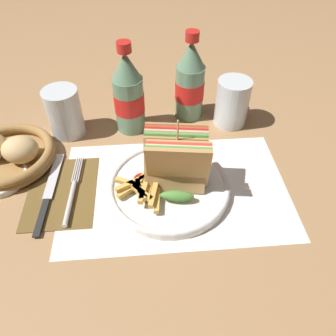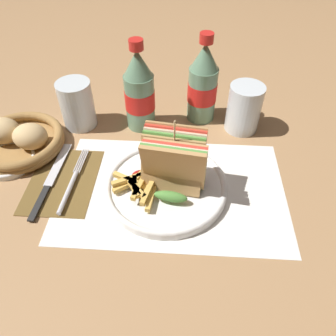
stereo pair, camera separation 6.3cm
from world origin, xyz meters
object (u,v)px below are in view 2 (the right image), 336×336
coke_bottle_far (204,85)px  glass_far (79,107)px  fork (72,185)px  side_saucer (10,160)px  plate_main (167,186)px  coke_bottle_near (141,92)px  bread_basket (20,140)px  knife (52,180)px  club_sandwich (175,163)px  glass_near (245,111)px

coke_bottle_far → glass_far: bearing=-170.9°
fork → side_saucer: same height
plate_main → coke_bottle_near: coke_bottle_near is taller
bread_basket → side_saucer: 0.05m
side_saucer → knife: bearing=-24.6°
club_sandwich → coke_bottle_near: coke_bottle_near is taller
coke_bottle_far → fork: bearing=-135.4°
coke_bottle_near → coke_bottle_far: 0.15m
coke_bottle_far → plate_main: bearing=-105.7°
bread_basket → coke_bottle_near: bearing=21.4°
club_sandwich → coke_bottle_near: size_ratio=0.72×
bread_basket → side_saucer: bearing=-98.6°
knife → coke_bottle_near: size_ratio=1.01×
glass_near → glass_far: (-0.38, -0.01, 0.00)m
glass_near → side_saucer: 0.53m
fork → coke_bottle_far: size_ratio=0.84×
plate_main → side_saucer: (-0.34, 0.06, -0.00)m
knife → coke_bottle_far: size_ratio=1.01×
club_sandwich → glass_near: bearing=53.9°
plate_main → glass_far: (-0.22, 0.20, 0.04)m
plate_main → side_saucer: size_ratio=2.15×
bread_basket → side_saucer: (-0.01, -0.05, -0.01)m
knife → glass_near: (0.40, 0.20, 0.04)m
glass_far → glass_near: bearing=1.2°
coke_bottle_far → glass_near: coke_bottle_far is taller
plate_main → knife: 0.23m
side_saucer → fork: bearing=-22.6°
knife → bread_basket: 0.14m
coke_bottle_near → glass_far: size_ratio=1.88×
club_sandwich → glass_near: size_ratio=1.35×
coke_bottle_near → glass_near: coke_bottle_near is taller
plate_main → club_sandwich: 0.06m
fork → glass_far: bearing=101.4°
plate_main → glass_far: size_ratio=2.14×
knife → bread_basket: (-0.10, 0.10, 0.02)m
coke_bottle_near → side_saucer: coke_bottle_near is taller
glass_near → coke_bottle_near: bearing=-179.6°
knife → coke_bottle_far: 0.39m
coke_bottle_far → coke_bottle_near: bearing=-164.3°
glass_near → bread_basket: 0.51m
knife → glass_far: (0.01, 0.19, 0.04)m
plate_main → coke_bottle_near: bearing=109.4°
coke_bottle_near → glass_near: (0.24, 0.00, -0.04)m
club_sandwich → coke_bottle_near: 0.22m
club_sandwich → fork: size_ratio=0.85×
glass_far → bread_basket: 0.15m
knife → coke_bottle_near: (0.16, 0.20, 0.08)m
glass_near → glass_far: 0.38m
fork → knife: size_ratio=0.84×
glass_near → club_sandwich: bearing=-126.1°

